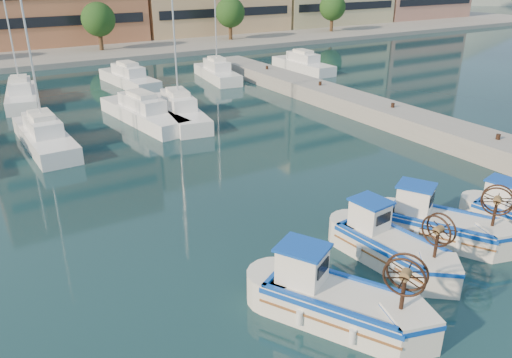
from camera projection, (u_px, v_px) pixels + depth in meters
The scene contains 6 objects.
ground at pixel (415, 281), 17.45m from camera, with size 300.00×300.00×0.00m, color #1B4246.
quay at pixel (465, 140), 29.71m from camera, with size 3.00×60.00×1.20m, color gray.
yacht_marina at pixel (100, 105), 37.39m from camera, with size 39.39×22.45×11.50m.
fishing_boat_a at pixel (334, 298), 15.23m from camera, with size 3.84×4.84×2.93m.
fishing_boat_b at pixel (389, 244), 18.33m from camera, with size 2.18×4.43×2.71m.
fishing_boat_c at pixel (439, 222), 19.81m from camera, with size 3.64×4.57×2.77m.
Camera 1 is at (-12.38, -9.56, 10.17)m, focal length 35.00 mm.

